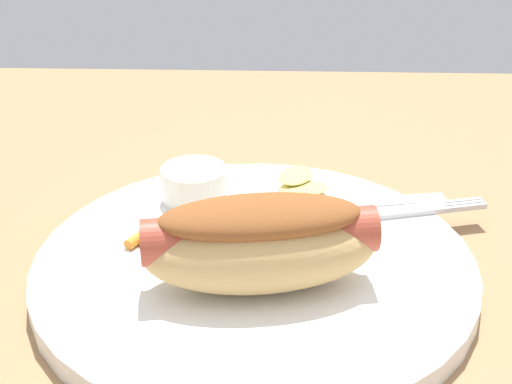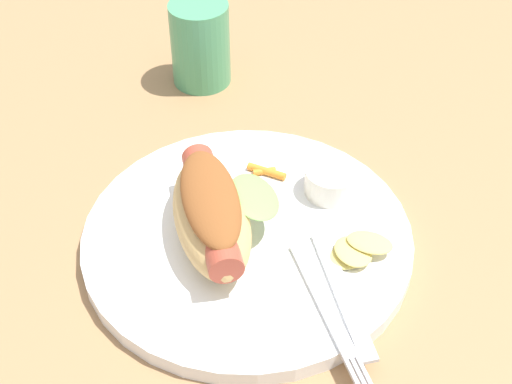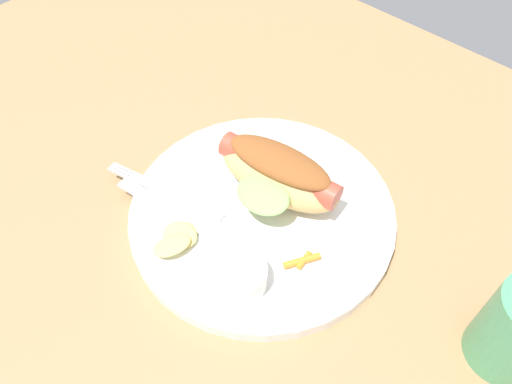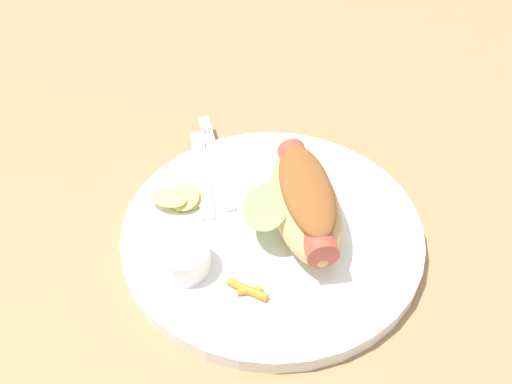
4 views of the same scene
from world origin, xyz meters
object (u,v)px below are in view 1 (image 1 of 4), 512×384
Objects in this scene: knife at (358,204)px; carrot_garnish at (145,233)px; chips_pile at (303,187)px; sauce_ramekin at (194,184)px; fork at (383,214)px; plate at (254,269)px; hot_dog at (260,240)px.

carrot_garnish reaches higher than knife.
chips_pile reaches higher than carrot_garnish.
sauce_ramekin is 6.55cm from carrot_garnish.
chips_pile is at bearing 136.40° from fork.
carrot_garnish is (11.05, 6.94, -0.29)cm from chips_pile.
plate is 2.17× the size of knife.
carrot_garnish is (7.65, -2.42, 1.15)cm from plate.
carrot_garnish reaches higher than fork.
sauce_ramekin is 14.24cm from fork.
hot_dog reaches higher than chips_pile.
plate is 7.78× the size of carrot_garnish.
knife is at bearing 176.61° from sauce_ramekin.
plate is 11.06cm from fork.
hot_dog reaches higher than plate.
hot_dog is 10.00cm from carrot_garnish.
sauce_ramekin is at bearing -115.27° from carrot_garnish.
carrot_garnish is at bearing 32.12° from chips_pile.
sauce_ramekin is at bearing 157.00° from fork.
plate is at bearing 70.01° from chips_pile.
sauce_ramekin reaches higher than chips_pile.
fork is at bearing -167.58° from carrot_garnish.
fork and knife have the same top height.
plate is 4.83cm from hot_dog.
fork is 1.13× the size of knife.
carrot_garnish reaches higher than plate.
chips_pile is at bearing -109.99° from plate.
carrot_garnish is at bearing -170.76° from knife.
carrot_garnish is at bearing -17.57° from plate.
sauce_ramekin is 12.44cm from knife.
fork is 2.32× the size of chips_pile.
hot_dog is 4.06× the size of carrot_garnish.
sauce_ramekin is (4.88, -8.29, 2.09)cm from plate.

